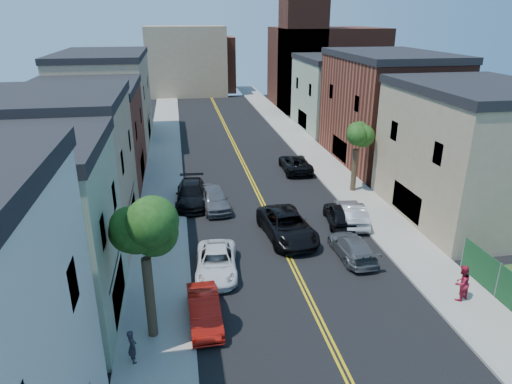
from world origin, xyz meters
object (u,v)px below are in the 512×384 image
black_car_left (191,194)px  grey_car_left (214,198)px  pedestrian_left (132,346)px  red_sedan (204,310)px  white_pickup (217,262)px  dark_car_right_far (295,163)px  pedestrian_right (462,283)px  silver_car_right (351,213)px  grey_car_right (352,247)px  black_suv_lane (287,226)px  black_car_right (340,214)px

black_car_left → grey_car_left: bearing=-31.9°
pedestrian_left → red_sedan: bearing=-72.6°
white_pickup → dark_car_right_far: bearing=67.7°
red_sedan → pedestrian_right: pedestrian_right is taller
silver_car_right → white_pickup: bearing=34.4°
grey_car_left → dark_car_right_far: grey_car_left is taller
silver_car_right → pedestrian_right: (2.04, -10.01, 0.36)m
grey_car_right → dark_car_right_far: size_ratio=0.86×
silver_car_right → black_suv_lane: 5.19m
black_car_left → black_car_right: black_car_left is taller
black_car_left → white_pickup: bearing=-80.8°
white_pickup → black_car_left: bearing=101.0°
black_car_left → black_car_right: bearing=-24.8°
silver_car_right → pedestrian_left: bearing=47.3°
grey_car_right → black_car_right: 4.68m
silver_car_right → black_car_right: bearing=7.5°
black_suv_lane → pedestrian_left: (-9.15, -10.38, 0.07)m
grey_car_right → black_car_right: size_ratio=1.05×
red_sedan → grey_car_left: 13.88m
black_car_left → silver_car_right: black_car_left is taller
red_sedan → grey_car_right: red_sedan is taller
red_sedan → grey_car_left: grey_car_left is taller
grey_car_left → dark_car_right_far: (8.31, 7.65, -0.09)m
silver_car_right → black_suv_lane: (-5.00, -1.40, 0.09)m
grey_car_left → black_car_left: 2.09m
dark_car_right_far → pedestrian_right: bearing=99.8°
red_sedan → pedestrian_left: (-3.15, -2.32, 0.23)m
black_car_right → pedestrian_left: (-13.29, -11.78, 0.18)m
black_suv_lane → pedestrian_left: black_suv_lane is taller
grey_car_left → black_car_left: size_ratio=0.87×
black_suv_lane → pedestrian_left: 13.84m
pedestrian_left → black_car_left: bearing=-29.3°
red_sedan → grey_car_left: size_ratio=0.86×
grey_car_left → silver_car_right: size_ratio=1.06×
white_pickup → pedestrian_right: pedestrian_right is taller
dark_car_right_far → pedestrian_right: pedestrian_right is taller
black_car_left → pedestrian_left: bearing=-96.4°
white_pickup → grey_car_left: (0.71, 9.37, 0.15)m
red_sedan → black_car_right: 13.87m
pedestrian_left → pedestrian_right: bearing=-102.7°
white_pickup → grey_car_left: 9.40m
dark_car_right_far → white_pickup: bearing=64.0°
grey_car_right → pedestrian_left: bearing=28.8°
white_pickup → silver_car_right: (10.01, 5.06, 0.07)m
black_car_right → black_suv_lane: size_ratio=0.72×
red_sedan → pedestrian_left: 3.92m
red_sedan → grey_car_right: bearing=25.9°
white_pickup → black_car_right: 10.45m
black_car_left → pedestrian_left: (-3.15, -17.32, 0.11)m
silver_car_right → red_sedan: bearing=48.3°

